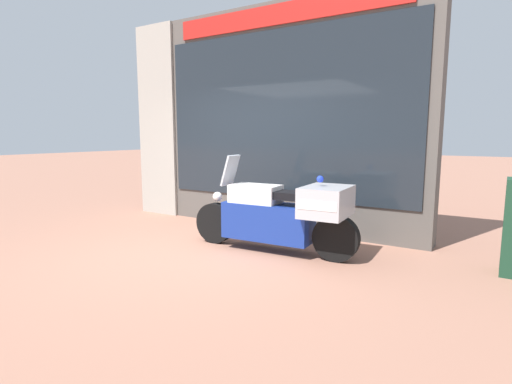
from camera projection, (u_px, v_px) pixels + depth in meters
ground_plane at (189, 252)px, 5.52m from camera, size 60.00×60.00×0.00m
shop_building at (244, 120)px, 7.14m from camera, size 5.69×0.55×3.73m
window_display at (284, 201)px, 6.95m from camera, size 4.30×0.30×1.91m
paramedic_motorcycle at (283, 213)px, 5.40m from camera, size 2.46×0.77×1.32m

